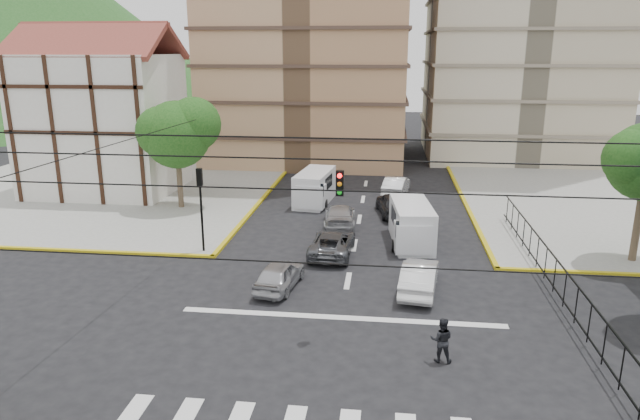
# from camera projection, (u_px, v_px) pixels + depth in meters

# --- Properties ---
(ground) EXTENTS (160.00, 160.00, 0.00)m
(ground) POSITION_uv_depth(u_px,v_px,m) (338.00, 332.00, 21.64)
(ground) COLOR black
(ground) RESTS_ON ground
(sidewalk_nw) EXTENTS (26.00, 26.00, 0.15)m
(sidewalk_nw) POSITION_uv_depth(u_px,v_px,m) (98.00, 190.00, 43.01)
(sidewalk_nw) COLOR gray
(sidewalk_nw) RESTS_ON ground
(stop_line) EXTENTS (13.00, 0.40, 0.01)m
(stop_line) POSITION_uv_depth(u_px,v_px,m) (341.00, 318.00, 22.79)
(stop_line) COLOR silver
(stop_line) RESTS_ON ground
(tudor_building) EXTENTS (10.80, 8.05, 12.23)m
(tudor_building) POSITION_uv_depth(u_px,v_px,m) (103.00, 122.00, 41.49)
(tudor_building) COLOR silver
(tudor_building) RESTS_ON ground
(distant_hill) EXTENTS (70.00, 70.00, 28.00)m
(distant_hill) POSITION_uv_depth(u_px,v_px,m) (35.00, 25.00, 90.99)
(distant_hill) COLOR #21551C
(distant_hill) RESTS_ON ground
(park_fence) EXTENTS (0.10, 22.50, 1.66)m
(park_fence) POSITION_uv_depth(u_px,v_px,m) (552.00, 295.00, 24.91)
(park_fence) COLOR black
(park_fence) RESTS_ON ground
(tree_tudor) EXTENTS (5.39, 4.40, 7.43)m
(tree_tudor) POSITION_uv_depth(u_px,v_px,m) (178.00, 131.00, 36.88)
(tree_tudor) COLOR #473828
(tree_tudor) RESTS_ON ground
(traffic_light_nw) EXTENTS (0.28, 0.22, 4.40)m
(traffic_light_nw) POSITION_uv_depth(u_px,v_px,m) (201.00, 196.00, 29.14)
(traffic_light_nw) COLOR black
(traffic_light_nw) RESTS_ON ground
(traffic_light_hanging) EXTENTS (18.00, 9.12, 0.92)m
(traffic_light_hanging) POSITION_uv_depth(u_px,v_px,m) (335.00, 194.00, 18.09)
(traffic_light_hanging) COLOR black
(traffic_light_hanging) RESTS_ON ground
(van_right_lane) EXTENTS (2.45, 5.16, 2.24)m
(van_right_lane) POSITION_uv_depth(u_px,v_px,m) (412.00, 226.00, 31.01)
(van_right_lane) COLOR silver
(van_right_lane) RESTS_ON ground
(van_left_lane) EXTENTS (2.51, 5.16, 2.23)m
(van_left_lane) POSITION_uv_depth(u_px,v_px,m) (314.00, 189.00, 39.27)
(van_left_lane) COLOR silver
(van_left_lane) RESTS_ON ground
(car_silver_front_left) EXTENTS (2.03, 3.90, 1.27)m
(car_silver_front_left) POSITION_uv_depth(u_px,v_px,m) (279.00, 275.00, 25.46)
(car_silver_front_left) COLOR #A8A8AD
(car_silver_front_left) RESTS_ON ground
(car_white_front_right) EXTENTS (2.01, 4.37, 1.39)m
(car_white_front_right) POSITION_uv_depth(u_px,v_px,m) (419.00, 277.00, 25.09)
(car_white_front_right) COLOR white
(car_white_front_right) RESTS_ON ground
(car_grey_mid_left) EXTENTS (2.26, 4.58, 1.25)m
(car_grey_mid_left) POSITION_uv_depth(u_px,v_px,m) (332.00, 243.00, 29.65)
(car_grey_mid_left) COLOR #53555A
(car_grey_mid_left) RESTS_ON ground
(car_silver_rear_left) EXTENTS (2.14, 4.64, 1.31)m
(car_silver_rear_left) POSITION_uv_depth(u_px,v_px,m) (340.00, 216.00, 34.43)
(car_silver_rear_left) COLOR #A8A8AC
(car_silver_rear_left) RESTS_ON ground
(car_darkgrey_mid_right) EXTENTS (2.53, 4.68, 1.51)m
(car_darkgrey_mid_right) POSITION_uv_depth(u_px,v_px,m) (393.00, 204.00, 36.67)
(car_darkgrey_mid_right) COLOR #252427
(car_darkgrey_mid_right) RESTS_ON ground
(car_white_rear_right) EXTENTS (2.19, 4.44, 1.40)m
(car_white_rear_right) POSITION_uv_depth(u_px,v_px,m) (396.00, 186.00, 41.73)
(car_white_rear_right) COLOR white
(car_white_rear_right) RESTS_ON ground
(pedestrian_crosswalk) EXTENTS (0.82, 0.66, 1.61)m
(pedestrian_crosswalk) POSITION_uv_depth(u_px,v_px,m) (442.00, 340.00, 19.41)
(pedestrian_crosswalk) COLOR black
(pedestrian_crosswalk) RESTS_ON ground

